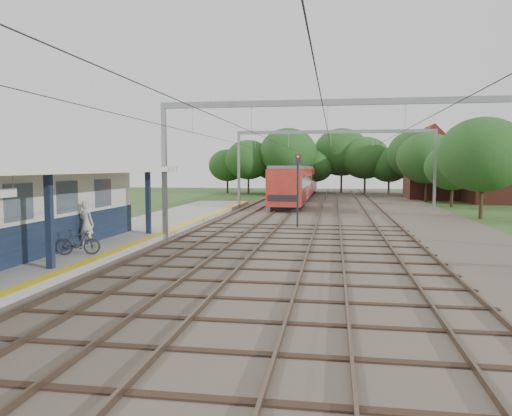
# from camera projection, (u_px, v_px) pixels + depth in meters

# --- Properties ---
(ground) EXTENTS (160.00, 160.00, 0.00)m
(ground) POSITION_uv_depth(u_px,v_px,m) (155.00, 353.00, 10.08)
(ground) COLOR #2D4C1E
(ground) RESTS_ON ground
(ballast_bed) EXTENTS (18.00, 90.00, 0.10)m
(ballast_bed) POSITION_uv_depth(u_px,v_px,m) (340.00, 215.00, 39.00)
(ballast_bed) COLOR #473D33
(ballast_bed) RESTS_ON ground
(platform) EXTENTS (5.00, 52.00, 0.35)m
(platform) POSITION_uv_depth(u_px,v_px,m) (111.00, 239.00, 25.02)
(platform) COLOR gray
(platform) RESTS_ON ground
(yellow_stripe) EXTENTS (0.45, 52.00, 0.01)m
(yellow_stripe) POSITION_uv_depth(u_px,v_px,m) (154.00, 236.00, 24.65)
(yellow_stripe) COLOR yellow
(yellow_stripe) RESTS_ON platform
(rail_tracks) EXTENTS (11.80, 88.00, 0.15)m
(rail_tracks) POSITION_uv_depth(u_px,v_px,m) (308.00, 213.00, 39.37)
(rail_tracks) COLOR brown
(rail_tracks) RESTS_ON ballast_bed
(catenary_system) EXTENTS (17.22, 88.00, 7.00)m
(catenary_system) POSITION_uv_depth(u_px,v_px,m) (332.00, 142.00, 34.00)
(catenary_system) COLOR gray
(catenary_system) RESTS_ON ground
(tree_band) EXTENTS (31.72, 30.88, 8.82)m
(tree_band) POSITION_uv_depth(u_px,v_px,m) (337.00, 158.00, 65.33)
(tree_band) COLOR #382619
(tree_band) RESTS_ON ground
(house_near) EXTENTS (7.00, 6.12, 7.89)m
(house_near) POSITION_uv_depth(u_px,v_px,m) (504.00, 175.00, 51.87)
(house_near) COLOR brown
(house_near) RESTS_ON ground
(house_far) EXTENTS (8.00, 6.12, 8.66)m
(house_far) POSITION_uv_depth(u_px,v_px,m) (442.00, 172.00, 58.54)
(house_far) COLOR brown
(house_far) RESTS_ON ground
(person) EXTENTS (0.82, 0.65, 1.98)m
(person) POSITION_uv_depth(u_px,v_px,m) (86.00, 224.00, 21.33)
(person) COLOR beige
(person) RESTS_ON platform
(bicycle) EXTENTS (1.73, 0.97, 1.00)m
(bicycle) POSITION_uv_depth(u_px,v_px,m) (78.00, 242.00, 19.40)
(bicycle) COLOR black
(bicycle) RESTS_ON platform
(train) EXTENTS (2.88, 35.90, 3.79)m
(train) POSITION_uv_depth(u_px,v_px,m) (299.00, 182.00, 57.53)
(train) COLOR black
(train) RESTS_ON ballast_bed
(signal_post) EXTENTS (0.35, 0.31, 4.55)m
(signal_post) POSITION_uv_depth(u_px,v_px,m) (298.00, 181.00, 30.31)
(signal_post) COLOR black
(signal_post) RESTS_ON ground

